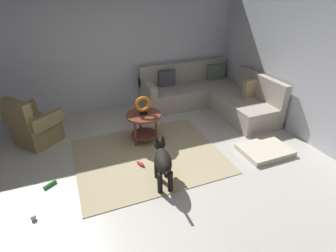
{
  "coord_description": "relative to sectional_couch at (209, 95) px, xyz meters",
  "views": [
    {
      "loc": [
        -0.88,
        -2.7,
        2.5
      ],
      "look_at": [
        0.45,
        0.6,
        0.55
      ],
      "focal_mm": 28.09,
      "sensor_mm": 36.0,
      "label": 1
    }
  ],
  "objects": [
    {
      "name": "area_rug",
      "position": [
        -1.84,
        -1.31,
        -0.29
      ],
      "size": [
        2.3,
        1.9,
        0.01
      ],
      "primitive_type": "cube",
      "color": "tan",
      "rests_on": "ground_plane"
    },
    {
      "name": "dog",
      "position": [
        -1.86,
        -2.0,
        0.09
      ],
      "size": [
        0.32,
        0.84,
        0.63
      ],
      "rotation": [
        0.0,
        0.0,
        6.08
      ],
      "color": "black",
      "rests_on": "ground_plane"
    },
    {
      "name": "armchair",
      "position": [
        -3.54,
        -0.19,
        0.03
      ],
      "size": [
        0.97,
        1.0,
        0.88
      ],
      "rotation": [
        0.0,
        0.0,
        -0.89
      ],
      "color": "olive",
      "rests_on": "ground_plane"
    },
    {
      "name": "ground_plane",
      "position": [
        -1.99,
        -2.01,
        -0.34
      ],
      "size": [
        6.0,
        6.0,
        0.1
      ],
      "primitive_type": "cube",
      "color": "beige"
    },
    {
      "name": "dog_toy_rope",
      "position": [
        -3.35,
        -1.49,
        -0.27
      ],
      "size": [
        0.18,
        0.15,
        0.05
      ],
      "primitive_type": "cylinder",
      "rotation": [
        0.0,
        1.57,
        0.58
      ],
      "color": "green",
      "rests_on": "ground_plane"
    },
    {
      "name": "sectional_couch",
      "position": [
        0.0,
        0.0,
        0.0
      ],
      "size": [
        2.2,
        2.25,
        0.88
      ],
      "color": "#B2A899",
      "rests_on": "ground_plane"
    },
    {
      "name": "side_table",
      "position": [
        -1.77,
        -0.86,
        0.12
      ],
      "size": [
        0.6,
        0.6,
        0.54
      ],
      "color": "brown",
      "rests_on": "ground_plane"
    },
    {
      "name": "dog_toy_bone",
      "position": [
        -2.04,
        -1.51,
        -0.26
      ],
      "size": [
        0.13,
        0.19,
        0.06
      ],
      "primitive_type": "ellipsoid",
      "rotation": [
        0.0,
        0.0,
        1.98
      ],
      "color": "red",
      "rests_on": "ground_plane"
    },
    {
      "name": "wall_right",
      "position": [
        0.95,
        -2.01,
        1.06
      ],
      "size": [
        0.12,
        6.0,
        2.7
      ],
      "primitive_type": "cube",
      "color": "silver",
      "rests_on": "ground_plane"
    },
    {
      "name": "wall_back",
      "position": [
        -1.99,
        0.93,
        1.06
      ],
      "size": [
        6.0,
        0.12,
        2.7
      ],
      "primitive_type": "cube",
      "color": "silver",
      "rests_on": "ground_plane"
    },
    {
      "name": "dog_bed_mat",
      "position": [
        -0.01,
        -1.93,
        -0.25
      ],
      "size": [
        0.8,
        0.6,
        0.09
      ],
      "primitive_type": "cube",
      "color": "beige",
      "rests_on": "ground_plane"
    },
    {
      "name": "dog_toy_ball",
      "position": [
        -3.53,
        -2.06,
        -0.26
      ],
      "size": [
        0.07,
        0.07,
        0.07
      ],
      "primitive_type": "sphere",
      "color": "silver",
      "rests_on": "ground_plane"
    },
    {
      "name": "torus_sculpture",
      "position": [
        -1.77,
        -0.86,
        0.42
      ],
      "size": [
        0.28,
        0.08,
        0.33
      ],
      "color": "black",
      "rests_on": "side_table"
    }
  ]
}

